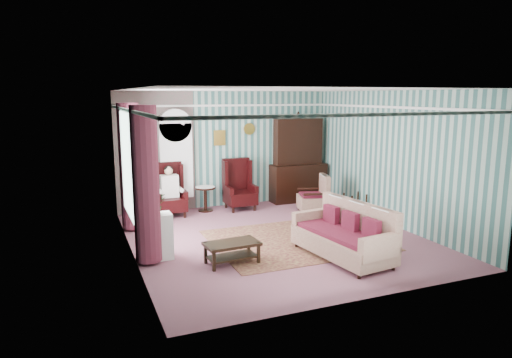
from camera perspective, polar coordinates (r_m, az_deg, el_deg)
name	(u,v)px	position (r m, az deg, el deg)	size (l,w,h in m)	color
floor	(275,238)	(9.17, 2.42, -7.36)	(6.00, 6.00, 0.00)	#834C5C
room_shell	(243,138)	(8.69, -1.68, 5.19)	(5.53, 6.02, 2.91)	#396964
bookcase	(176,166)	(11.15, -9.98, 1.60)	(0.80, 0.28, 2.24)	white
dresser_hutch	(299,157)	(12.12, 5.34, 2.70)	(1.50, 0.56, 2.36)	black
wingback_left	(170,190)	(10.81, -10.76, -1.37)	(0.76, 0.80, 1.25)	black
wingback_right	(240,185)	(11.27, -2.01, -0.71)	(0.76, 0.80, 1.25)	black
seated_woman	(170,192)	(10.82, -10.75, -1.55)	(0.44, 0.40, 1.18)	white
round_side_table	(205,199)	(11.22, -6.34, -2.51)	(0.50, 0.50, 0.60)	black
nest_table	(355,204)	(11.03, 12.25, -3.07)	(0.45, 0.38, 0.54)	black
plant_stand	(156,237)	(8.10, -12.41, -7.05)	(0.55, 0.35, 0.80)	white
rug	(296,240)	(9.03, 4.97, -7.63)	(3.20, 2.60, 0.01)	#4C191E
sofa	(342,230)	(8.08, 10.73, -6.30)	(1.95, 0.95, 1.00)	beige
floral_armchair	(313,194)	(11.08, 7.14, -1.86)	(0.75, 0.72, 0.91)	beige
coffee_table	(232,253)	(7.79, -3.02, -9.20)	(0.91, 0.50, 0.37)	black
potted_plant_a	(155,205)	(7.80, -12.49, -3.18)	(0.36, 0.31, 0.39)	#24531A
potted_plant_b	(154,201)	(8.04, -12.59, -2.66)	(0.23, 0.19, 0.43)	#26551A
potted_plant_c	(153,204)	(7.99, -12.73, -3.06)	(0.19, 0.19, 0.34)	#195219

